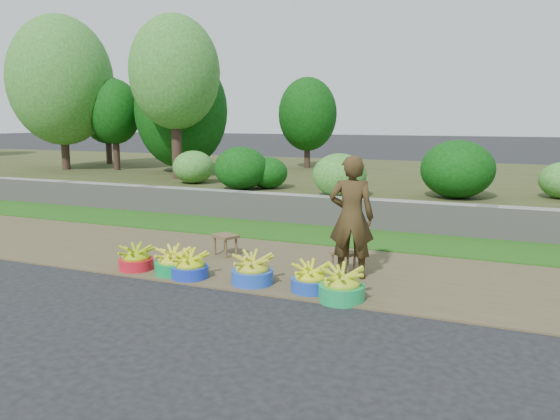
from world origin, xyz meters
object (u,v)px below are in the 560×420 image
at_px(basin_d, 252,271).
at_px(basin_e, 311,279).
at_px(basin_a, 136,259).
at_px(basin_c, 190,267).
at_px(basin_f, 342,286).
at_px(stool_left, 225,239).
at_px(stool_right, 344,256).
at_px(basin_b, 173,263).
at_px(vendor_woman, 351,217).

xyz_separation_m(basin_d, basin_e, (0.74, 0.00, -0.02)).
bearing_deg(basin_a, basin_d, 1.08).
relative_size(basin_a, basin_c, 0.97).
relative_size(basin_a, basin_f, 0.88).
relative_size(basin_a, stool_left, 1.05).
height_order(stool_left, stool_right, stool_left).
bearing_deg(basin_a, basin_e, 0.76).
relative_size(basin_b, basin_e, 1.04).
bearing_deg(basin_c, basin_d, 5.83).
height_order(basin_d, stool_left, basin_d).
xyz_separation_m(stool_left, stool_right, (1.79, -0.16, -0.03)).
distance_m(basin_e, vendor_woman, 0.98).
distance_m(basin_d, basin_e, 0.74).
height_order(basin_a, basin_e, basin_e).
bearing_deg(basin_b, basin_e, 0.62).
bearing_deg(vendor_woman, basin_f, 88.61).
xyz_separation_m(basin_a, basin_b, (0.57, 0.01, 0.01)).
xyz_separation_m(basin_f, stool_left, (-2.08, 1.20, 0.09)).
distance_m(basin_b, vendor_woman, 2.30).
relative_size(basin_c, basin_d, 0.91).
distance_m(basin_c, basin_f, 1.96).
bearing_deg(vendor_woman, basin_d, 24.19).
bearing_deg(stool_right, basin_c, -149.71).
xyz_separation_m(basin_a, basin_f, (2.81, -0.12, 0.02)).
bearing_deg(basin_e, vendor_woman, 69.35).
height_order(basin_c, basin_d, basin_d).
distance_m(basin_e, stool_right, 0.90).
bearing_deg(stool_left, basin_a, -123.92).
height_order(basin_f, stool_left, basin_f).
xyz_separation_m(basin_d, stool_left, (-0.94, 1.05, 0.09)).
distance_m(basin_b, stool_right, 2.16).
distance_m(basin_c, stool_right, 1.94).
distance_m(basin_d, vendor_woman, 1.37).
relative_size(basin_f, stool_right, 1.42).
bearing_deg(basin_d, vendor_woman, 35.14).
bearing_deg(stool_right, basin_e, -97.75).
distance_m(basin_a, stool_right, 2.69).
height_order(basin_b, stool_left, basin_b).
relative_size(basin_d, basin_f, 1.00).
height_order(basin_b, basin_e, basin_b).
xyz_separation_m(basin_a, stool_right, (2.52, 0.92, 0.08)).
bearing_deg(vendor_woman, basin_b, 8.10).
distance_m(basin_b, basin_f, 2.25).
distance_m(basin_a, basin_e, 2.40).
relative_size(basin_a, basin_e, 0.97).
xyz_separation_m(basin_b, basin_f, (2.24, -0.13, 0.01)).
xyz_separation_m(basin_c, basin_e, (1.55, 0.08, -0.00)).
height_order(basin_e, stool_left, basin_e).
height_order(basin_b, basin_c, basin_b).
height_order(basin_c, stool_right, basin_c).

